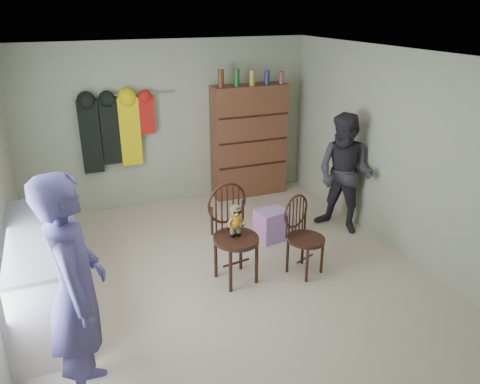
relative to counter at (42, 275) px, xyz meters
name	(u,v)px	position (x,y,z in m)	size (l,w,h in m)	color
ground_plane	(227,276)	(1.95, 0.00, -0.47)	(5.00, 5.00, 0.00)	beige
room_walls	(209,134)	(1.95, 0.53, 1.11)	(5.00, 5.00, 5.00)	#A9B093
counter	(42,275)	(0.00, 0.00, 0.00)	(0.64, 1.86, 0.94)	silver
chair_front	(233,229)	(2.02, -0.06, 0.16)	(0.57, 0.57, 1.14)	#311911
chair_far	(302,233)	(2.81, -0.22, 0.04)	(0.55, 0.55, 0.95)	#311911
striped_bag	(271,225)	(2.83, 0.65, -0.26)	(0.40, 0.31, 0.42)	pink
person_left	(76,292)	(0.30, -1.22, 0.49)	(0.70, 0.46, 1.92)	#484279
person_right	(345,174)	(3.87, 0.56, 0.36)	(0.80, 0.63, 1.65)	#2D2B33
dresser	(249,141)	(3.20, 2.30, 0.44)	(1.20, 0.39, 2.07)	brown
coat_rack	(115,131)	(1.12, 2.38, 0.78)	(1.42, 0.12, 1.09)	#99999E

